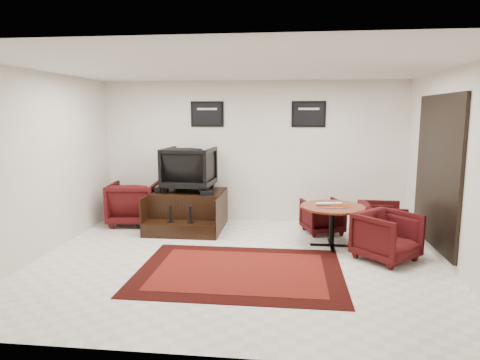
% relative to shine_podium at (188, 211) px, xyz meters
% --- Properties ---
extents(ground, '(6.00, 6.00, 0.00)m').
position_rel_shine_podium_xyz_m(ground, '(1.16, -1.79, -0.32)').
color(ground, white).
rests_on(ground, ground).
extents(room_shell, '(6.02, 5.02, 2.81)m').
position_rel_shine_podium_xyz_m(room_shell, '(1.57, -1.67, 1.46)').
color(room_shell, beige).
rests_on(room_shell, ground).
extents(area_rug, '(2.83, 2.12, 0.01)m').
position_rel_shine_podium_xyz_m(area_rug, '(1.24, -2.19, -0.31)').
color(area_rug, black).
rests_on(area_rug, ground).
extents(shine_podium, '(1.35, 1.39, 0.69)m').
position_rel_shine_podium_xyz_m(shine_podium, '(0.00, 0.00, 0.00)').
color(shine_podium, black).
rests_on(shine_podium, ground).
extents(shine_chair, '(0.96, 0.90, 0.94)m').
position_rel_shine_podium_xyz_m(shine_chair, '(0.00, 0.14, 0.84)').
color(shine_chair, black).
rests_on(shine_chair, shine_podium).
extents(shoes_pair, '(0.27, 0.32, 0.11)m').
position_rel_shine_podium_xyz_m(shoes_pair, '(-0.49, -0.06, 0.43)').
color(shoes_pair, black).
rests_on(shoes_pair, shine_podium).
extents(polish_kit, '(0.27, 0.23, 0.08)m').
position_rel_shine_podium_xyz_m(polish_kit, '(0.42, -0.29, 0.41)').
color(polish_kit, black).
rests_on(polish_kit, shine_podium).
extents(umbrella_black, '(0.31, 0.11, 0.82)m').
position_rel_shine_podium_xyz_m(umbrella_black, '(-0.80, -0.19, 0.09)').
color(umbrella_black, black).
rests_on(umbrella_black, ground).
extents(umbrella_hooked, '(0.30, 0.11, 0.81)m').
position_rel_shine_podium_xyz_m(umbrella_hooked, '(-0.79, -0.02, 0.08)').
color(umbrella_hooked, black).
rests_on(umbrella_hooked, ground).
extents(armchair_side, '(0.98, 0.93, 0.92)m').
position_rel_shine_podium_xyz_m(armchair_side, '(-1.13, 0.13, 0.14)').
color(armchair_side, black).
rests_on(armchair_side, ground).
extents(meeting_table, '(1.04, 1.04, 0.68)m').
position_rel_shine_podium_xyz_m(meeting_table, '(2.61, -0.88, 0.27)').
color(meeting_table, '#401209').
rests_on(meeting_table, ground).
extents(table_chair_back, '(0.82, 0.79, 0.68)m').
position_rel_shine_podium_xyz_m(table_chair_back, '(2.52, -0.07, 0.02)').
color(table_chair_back, black).
rests_on(table_chair_back, ground).
extents(table_chair_window, '(0.70, 0.74, 0.74)m').
position_rel_shine_podium_xyz_m(table_chair_window, '(3.48, -0.50, 0.05)').
color(table_chair_window, black).
rests_on(table_chair_window, ground).
extents(table_chair_corner, '(1.06, 1.06, 0.80)m').
position_rel_shine_podium_xyz_m(table_chair_corner, '(3.36, -1.46, 0.08)').
color(table_chair_corner, black).
rests_on(table_chair_corner, ground).
extents(paper_roll, '(0.42, 0.11, 0.05)m').
position_rel_shine_podium_xyz_m(paper_roll, '(2.56, -0.82, 0.38)').
color(paper_roll, silver).
rests_on(paper_roll, meeting_table).
extents(table_clutter, '(0.57, 0.33, 0.01)m').
position_rel_shine_podium_xyz_m(table_clutter, '(2.68, -0.90, 0.36)').
color(table_clutter, '#DD600C').
rests_on(table_clutter, meeting_table).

